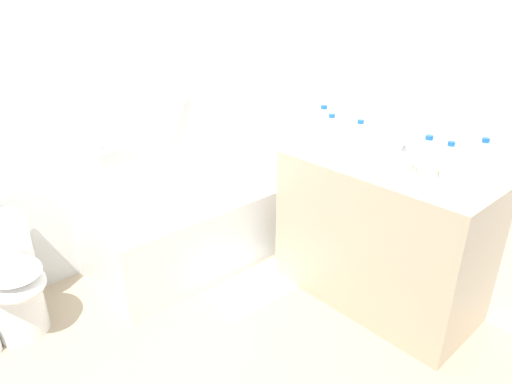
{
  "coord_description": "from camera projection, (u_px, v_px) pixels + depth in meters",
  "views": [
    {
      "loc": [
        -0.92,
        -1.48,
        1.78
      ],
      "look_at": [
        0.62,
        0.23,
        0.75
      ],
      "focal_mm": 31.1,
      "sensor_mm": 36.0,
      "label": 1
    }
  ],
  "objects": [
    {
      "name": "bath_mat",
      "position": [
        260.0,
        285.0,
        2.95
      ],
      "size": [
        0.69,
        0.35,
        0.01
      ],
      "primitive_type": "cube",
      "color": "white",
      "rests_on": "ground_plane"
    },
    {
      "name": "drinking_glass_0",
      "position": [
        431.0,
        165.0,
        2.38
      ],
      "size": [
        0.06,
        0.06,
        0.09
      ],
      "primitive_type": "cylinder",
      "color": "white",
      "rests_on": "vanity_counter"
    },
    {
      "name": "toilet",
      "position": [
        9.0,
        280.0,
        2.46
      ],
      "size": [
        0.38,
        0.56,
        0.66
      ],
      "rotation": [
        0.0,
        0.0,
        -1.48
      ],
      "color": "white",
      "rests_on": "ground_plane"
    },
    {
      "name": "wall_right_mirror",
      "position": [
        394.0,
        89.0,
        2.73
      ],
      "size": [
        0.1,
        2.95,
        2.48
      ],
      "primitive_type": "cube",
      "color": "silver",
      "rests_on": "ground_plane"
    },
    {
      "name": "ground_plane",
      "position": [
        197.0,
        371.0,
        2.29
      ],
      "size": [
        4.01,
        4.01,
        0.0
      ],
      "primitive_type": "plane",
      "color": "tan"
    },
    {
      "name": "drinking_glass_1",
      "position": [
        462.0,
        181.0,
        2.17
      ],
      "size": [
        0.08,
        0.08,
        0.09
      ],
      "primitive_type": "cylinder",
      "color": "white",
      "rests_on": "vanity_counter"
    },
    {
      "name": "vanity_counter",
      "position": [
        380.0,
        234.0,
        2.69
      ],
      "size": [
        0.59,
        1.2,
        0.9
      ],
      "primitive_type": "cube",
      "color": "tan",
      "rests_on": "ground_plane"
    },
    {
      "name": "water_bottle_3",
      "position": [
        481.0,
        164.0,
        2.18
      ],
      "size": [
        0.06,
        0.06,
        0.25
      ],
      "color": "silver",
      "rests_on": "vanity_counter"
    },
    {
      "name": "water_bottle_0",
      "position": [
        331.0,
        133.0,
        2.73
      ],
      "size": [
        0.07,
        0.07,
        0.22
      ],
      "color": "silver",
      "rests_on": "vanity_counter"
    },
    {
      "name": "water_bottle_4",
      "position": [
        359.0,
        138.0,
        2.66
      ],
      "size": [
        0.07,
        0.07,
        0.21
      ],
      "color": "silver",
      "rests_on": "vanity_counter"
    },
    {
      "name": "wall_back_tiled",
      "position": [
        59.0,
        91.0,
        2.68
      ],
      "size": [
        3.41,
        0.1,
        2.48
      ],
      "primitive_type": "cube",
      "color": "silver",
      "rests_on": "ground_plane"
    },
    {
      "name": "water_bottle_2",
      "position": [
        426.0,
        158.0,
        2.3
      ],
      "size": [
        0.07,
        0.07,
        0.23
      ],
      "color": "silver",
      "rests_on": "vanity_counter"
    },
    {
      "name": "water_bottle_1",
      "position": [
        323.0,
        127.0,
        2.79
      ],
      "size": [
        0.07,
        0.07,
        0.26
      ],
      "color": "silver",
      "rests_on": "vanity_counter"
    },
    {
      "name": "water_bottle_5",
      "position": [
        448.0,
        162.0,
        2.28
      ],
      "size": [
        0.06,
        0.06,
        0.2
      ],
      "color": "silver",
      "rests_on": "vanity_counter"
    },
    {
      "name": "bathtub",
      "position": [
        200.0,
        222.0,
        3.21
      ],
      "size": [
        1.55,
        0.74,
        1.16
      ],
      "color": "silver",
      "rests_on": "ground_plane"
    },
    {
      "name": "sink_faucet",
      "position": [
        403.0,
        151.0,
        2.61
      ],
      "size": [
        0.14,
        0.15,
        0.08
      ],
      "color": "#B1B1B6",
      "rests_on": "vanity_counter"
    },
    {
      "name": "sink_basin",
      "position": [
        384.0,
        161.0,
        2.5
      ],
      "size": [
        0.33,
        0.33,
        0.04
      ],
      "primitive_type": "cylinder",
      "color": "white",
      "rests_on": "vanity_counter"
    }
  ]
}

